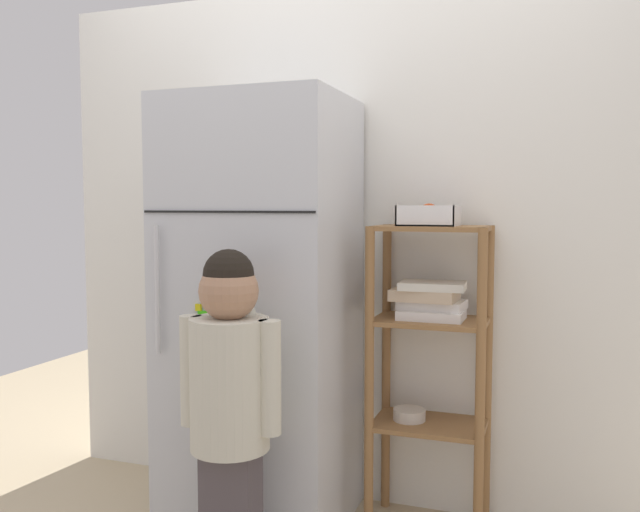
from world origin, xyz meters
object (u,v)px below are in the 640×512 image
at_px(refrigerator, 261,312).
at_px(child_standing, 230,383).
at_px(fruit_bin, 428,216).
at_px(pantry_shelf_unit, 429,338).

relative_size(refrigerator, child_standing, 1.50).
distance_m(refrigerator, fruit_bin, 0.76).
bearing_deg(child_standing, fruit_bin, 47.83).
bearing_deg(pantry_shelf_unit, fruit_bin, 144.13).
bearing_deg(fruit_bin, pantry_shelf_unit, -35.87).
xyz_separation_m(refrigerator, child_standing, (0.10, -0.46, -0.16)).
relative_size(child_standing, fruit_bin, 5.13).
relative_size(pantry_shelf_unit, fruit_bin, 5.42).
bearing_deg(fruit_bin, refrigerator, -167.50).
xyz_separation_m(refrigerator, fruit_bin, (0.64, 0.14, 0.38)).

